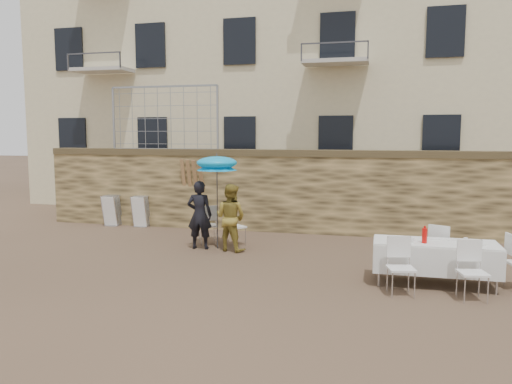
% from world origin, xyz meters
% --- Properties ---
extents(ground, '(80.00, 80.00, 0.00)m').
position_xyz_m(ground, '(0.00, 0.00, 0.00)').
color(ground, brown).
rests_on(ground, ground).
extents(stone_wall, '(13.00, 0.50, 2.20)m').
position_xyz_m(stone_wall, '(0.00, 5.00, 1.10)').
color(stone_wall, olive).
rests_on(stone_wall, ground).
extents(apartment_building, '(20.00, 8.00, 15.00)m').
position_xyz_m(apartment_building, '(0.00, 12.00, 7.50)').
color(apartment_building, beige).
rests_on(apartment_building, ground).
extents(chain_link_fence, '(3.20, 0.06, 1.80)m').
position_xyz_m(chain_link_fence, '(-3.00, 5.00, 3.10)').
color(chain_link_fence, gray).
rests_on(chain_link_fence, stone_wall).
extents(man_suit, '(0.62, 0.44, 1.59)m').
position_xyz_m(man_suit, '(-1.01, 2.45, 0.80)').
color(man_suit, black).
rests_on(man_suit, ground).
extents(woman_dress, '(0.87, 0.76, 1.53)m').
position_xyz_m(woman_dress, '(-0.26, 2.45, 0.77)').
color(woman_dress, gold).
rests_on(woman_dress, ground).
extents(umbrella, '(0.97, 0.97, 2.06)m').
position_xyz_m(umbrella, '(-0.61, 2.55, 1.94)').
color(umbrella, '#3F3F44').
rests_on(umbrella, ground).
extents(couple_chair_left, '(0.65, 0.65, 0.96)m').
position_xyz_m(couple_chair_left, '(-1.01, 3.00, 0.48)').
color(couple_chair_left, white).
rests_on(couple_chair_left, ground).
extents(couple_chair_right, '(0.68, 0.68, 0.96)m').
position_xyz_m(couple_chair_right, '(-0.31, 3.00, 0.48)').
color(couple_chair_right, white).
rests_on(couple_chair_right, ground).
extents(banquet_table, '(2.10, 0.85, 0.78)m').
position_xyz_m(banquet_table, '(4.00, 0.82, 0.73)').
color(banquet_table, silver).
rests_on(banquet_table, ground).
extents(soda_bottle, '(0.09, 0.09, 0.26)m').
position_xyz_m(soda_bottle, '(3.80, 0.67, 0.91)').
color(soda_bottle, red).
rests_on(soda_bottle, banquet_table).
extents(table_chair_front_left, '(0.58, 0.58, 0.96)m').
position_xyz_m(table_chair_front_left, '(3.40, 0.07, 0.48)').
color(table_chair_front_left, white).
rests_on(table_chair_front_left, ground).
extents(table_chair_front_right, '(0.57, 0.57, 0.96)m').
position_xyz_m(table_chair_front_right, '(4.50, 0.07, 0.48)').
color(table_chair_front_right, white).
rests_on(table_chair_front_right, ground).
extents(table_chair_back, '(0.64, 0.64, 0.96)m').
position_xyz_m(table_chair_back, '(4.20, 1.62, 0.48)').
color(table_chair_back, white).
rests_on(table_chair_back, ground).
extents(chair_stack_left, '(0.46, 0.47, 0.92)m').
position_xyz_m(chair_stack_left, '(-4.52, 4.75, 0.46)').
color(chair_stack_left, white).
rests_on(chair_stack_left, ground).
extents(chair_stack_right, '(0.46, 0.40, 0.92)m').
position_xyz_m(chair_stack_right, '(-3.62, 4.75, 0.46)').
color(chair_stack_right, white).
rests_on(chair_stack_right, ground).
extents(wood_planks, '(0.70, 0.20, 2.00)m').
position_xyz_m(wood_planks, '(-2.02, 4.82, 1.00)').
color(wood_planks, '#A37749').
rests_on(wood_planks, ground).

